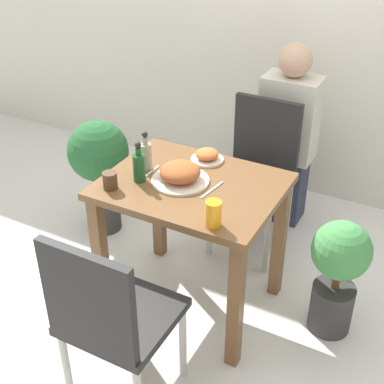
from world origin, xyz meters
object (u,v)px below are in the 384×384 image
sauce_bottle (139,166)px  chair_near (110,316)px  drink_cup (110,180)px  potted_plant_left (99,163)px  person_figure (287,137)px  juice_glass (213,214)px  chair_far (257,168)px  potted_plant_right (338,270)px  side_plate (207,156)px  condiment_bottle (146,155)px  food_plate (180,174)px

sauce_bottle → chair_near: bearing=-68.3°
drink_cup → potted_plant_left: bearing=132.3°
person_figure → juice_glass: bearing=-85.2°
chair_far → person_figure: person_figure is taller
sauce_bottle → potted_plant_right: size_ratio=0.32×
chair_far → juice_glass: (0.16, -0.94, 0.29)m
side_plate → condiment_bottle: 0.32m
chair_far → food_plate: size_ratio=3.26×
chair_near → potted_plant_right: chair_near is taller
food_plate → condiment_bottle: condiment_bottle is taller
side_plate → chair_far: bearing=75.4°
chair_far → juice_glass: 0.99m
food_plate → potted_plant_right: bearing=12.9°
food_plate → potted_plant_right: food_plate is taller
potted_plant_right → person_figure: person_figure is taller
drink_cup → person_figure: 1.32m
condiment_bottle → juice_glass: bearing=-29.0°
sauce_bottle → person_figure: size_ratio=0.17×
chair_far → potted_plant_right: (0.63, -0.51, -0.14)m
condiment_bottle → side_plate: bearing=44.5°
condiment_bottle → chair_near: bearing=-69.0°
side_plate → condiment_bottle: condiment_bottle is taller
chair_far → condiment_bottle: (-0.34, -0.66, 0.31)m
condiment_bottle → potted_plant_right: condiment_bottle is taller
food_plate → juice_glass: juice_glass is taller
side_plate → potted_plant_right: side_plate is taller
sauce_bottle → person_figure: (0.36, 1.10, -0.24)m
chair_near → juice_glass: size_ratio=7.81×
chair_far → juice_glass: chair_far is taller
side_plate → potted_plant_left: side_plate is taller
drink_cup → potted_plant_right: (1.02, 0.38, -0.41)m
potted_plant_left → person_figure: person_figure is taller
side_plate → juice_glass: size_ratio=1.45×
sauce_bottle → potted_plant_right: 1.07m
chair_near → side_plate: chair_near is taller
chair_near → juice_glass: 0.58m
chair_near → juice_glass: chair_near is taller
chair_far → side_plate: chair_far is taller
drink_cup → potted_plant_right: drink_cup is taller
food_plate → drink_cup: bearing=-141.4°
condiment_bottle → person_figure: size_ratio=0.17×
chair_near → condiment_bottle: (-0.28, 0.73, 0.31)m
potted_plant_left → sauce_bottle: bearing=-36.5°
chair_near → side_plate: bearing=-86.7°
sauce_bottle → condiment_bottle: (-0.03, 0.11, 0.00)m
chair_far → drink_cup: size_ratio=11.00×
chair_far → person_figure: bearing=80.3°
sauce_bottle → potted_plant_left: bearing=143.5°
chair_far → drink_cup: bearing=-113.5°
chair_far → juice_glass: size_ratio=7.81×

